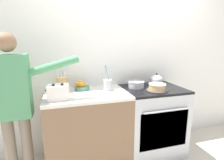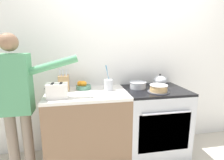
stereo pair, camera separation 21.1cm
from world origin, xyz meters
The scene contains 11 objects.
wall_back centered at (0.00, 0.67, 1.30)m, with size 8.00×0.04×2.60m.
counter_cabinet centered at (-0.64, 0.32, 0.46)m, with size 0.98×0.65×0.92m.
stove_range centered at (0.25, 0.32, 0.46)m, with size 0.79×0.68×0.92m.
layer_cake centered at (0.22, 0.18, 0.96)m, with size 0.26×0.26×0.09m.
tea_kettle centered at (0.36, 0.44, 1.00)m, with size 0.22×0.18×0.18m.
mixing_bowl centered at (0.03, 0.40, 0.96)m, with size 0.22×0.22×0.09m.
knife_block centered at (-0.92, 0.47, 1.02)m, with size 0.13×0.14×0.28m.
utensil_crock centered at (-0.37, 0.37, 0.99)m, with size 0.11×0.11×0.32m.
fruit_bowl centered at (-0.68, 0.50, 0.97)m, with size 0.19×0.19×0.11m.
toaster centered at (-0.97, 0.15, 1.00)m, with size 0.24×0.13×0.17m.
person_baker centered at (-1.39, 0.18, 0.96)m, with size 0.92×0.20×1.61m.
Camera 2 is at (-0.71, -1.74, 1.51)m, focal length 28.00 mm.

